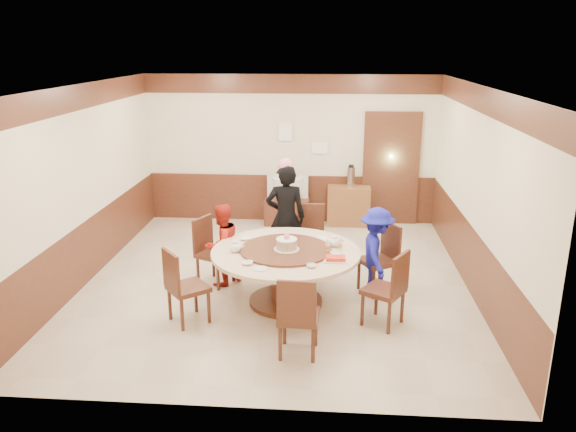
# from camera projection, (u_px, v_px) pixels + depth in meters

# --- Properties ---
(room) EXTENTS (6.00, 6.04, 2.84)m
(room) POSITION_uv_depth(u_px,v_px,m) (277.00, 210.00, 7.92)
(room) COLOR beige
(room) RESTS_ON ground
(banquet_table) EXTENTS (1.95, 1.95, 0.78)m
(banquet_table) POSITION_uv_depth(u_px,v_px,m) (286.00, 266.00, 7.38)
(banquet_table) COLOR #4B2417
(banquet_table) RESTS_ON ground
(chair_0) EXTENTS (0.61, 0.60, 0.97)m
(chair_0) POSITION_uv_depth(u_px,v_px,m) (378.00, 271.00, 7.82)
(chair_0) COLOR #4B2417
(chair_0) RESTS_ON ground
(chair_1) EXTENTS (0.45, 0.46, 0.97)m
(chair_1) POSITION_uv_depth(u_px,v_px,m) (310.00, 248.00, 8.67)
(chair_1) COLOR #4B2417
(chair_1) RESTS_ON ground
(chair_2) EXTENTS (0.59, 0.59, 0.97)m
(chair_2) POSITION_uv_depth(u_px,v_px,m) (214.00, 263.00, 8.09)
(chair_2) COLOR #4B2417
(chair_2) RESTS_ON ground
(chair_3) EXTENTS (0.62, 0.62, 0.97)m
(chair_3) POSITION_uv_depth(u_px,v_px,m) (187.00, 299.00, 6.95)
(chair_3) COLOR #4B2417
(chair_3) RESTS_ON ground
(chair_4) EXTENTS (0.46, 0.47, 0.97)m
(chair_4) POSITION_uv_depth(u_px,v_px,m) (298.00, 329.00, 6.22)
(chair_4) COLOR #4B2417
(chair_4) RESTS_ON ground
(chair_5) EXTENTS (0.61, 0.61, 0.97)m
(chair_5) POSITION_uv_depth(u_px,v_px,m) (385.00, 302.00, 6.88)
(chair_5) COLOR #4B2417
(chair_5) RESTS_ON ground
(person_standing) EXTENTS (0.63, 0.44, 1.64)m
(person_standing) POSITION_uv_depth(u_px,v_px,m) (286.00, 218.00, 8.47)
(person_standing) COLOR black
(person_standing) RESTS_ON ground
(person_red) EXTENTS (0.71, 0.74, 1.19)m
(person_red) POSITION_uv_depth(u_px,v_px,m) (222.00, 245.00, 7.98)
(person_red) COLOR #B22217
(person_red) RESTS_ON ground
(person_blue) EXTENTS (0.50, 0.83, 1.25)m
(person_blue) POSITION_uv_depth(u_px,v_px,m) (376.00, 253.00, 7.59)
(person_blue) COLOR #171993
(person_blue) RESTS_ON ground
(birthday_cake) EXTENTS (0.33, 0.33, 0.22)m
(birthday_cake) POSITION_uv_depth(u_px,v_px,m) (287.00, 244.00, 7.25)
(birthday_cake) COLOR white
(birthday_cake) RESTS_ON banquet_table
(teapot_left) EXTENTS (0.17, 0.15, 0.13)m
(teapot_left) POSITION_uv_depth(u_px,v_px,m) (235.00, 248.00, 7.25)
(teapot_left) COLOR white
(teapot_left) RESTS_ON banquet_table
(teapot_right) EXTENTS (0.17, 0.15, 0.13)m
(teapot_right) POSITION_uv_depth(u_px,v_px,m) (335.00, 242.00, 7.45)
(teapot_right) COLOR white
(teapot_right) RESTS_ON banquet_table
(bowl_0) EXTENTS (0.14, 0.14, 0.04)m
(bowl_0) POSITION_uv_depth(u_px,v_px,m) (245.00, 239.00, 7.71)
(bowl_0) COLOR white
(bowl_0) RESTS_ON banquet_table
(bowl_1) EXTENTS (0.12, 0.12, 0.04)m
(bowl_1) POSITION_uv_depth(u_px,v_px,m) (311.00, 266.00, 6.77)
(bowl_1) COLOR white
(bowl_1) RESTS_ON banquet_table
(bowl_2) EXTENTS (0.14, 0.14, 0.03)m
(bowl_2) POSITION_uv_depth(u_px,v_px,m) (247.00, 263.00, 6.86)
(bowl_2) COLOR white
(bowl_2) RESTS_ON banquet_table
(bowl_3) EXTENTS (0.15, 0.15, 0.05)m
(bowl_3) POSITION_uv_depth(u_px,v_px,m) (336.00, 254.00, 7.14)
(bowl_3) COLOR white
(bowl_3) RESTS_ON banquet_table
(saucer_near) EXTENTS (0.18, 0.18, 0.01)m
(saucer_near) POSITION_uv_depth(u_px,v_px,m) (261.00, 269.00, 6.72)
(saucer_near) COLOR white
(saucer_near) RESTS_ON banquet_table
(saucer_far) EXTENTS (0.18, 0.18, 0.01)m
(saucer_far) POSITION_uv_depth(u_px,v_px,m) (321.00, 238.00, 7.76)
(saucer_far) COLOR white
(saucer_far) RESTS_ON banquet_table
(shrimp_platter) EXTENTS (0.30, 0.20, 0.06)m
(shrimp_platter) POSITION_uv_depth(u_px,v_px,m) (336.00, 259.00, 6.96)
(shrimp_platter) COLOR white
(shrimp_platter) RESTS_ON banquet_table
(bottle_0) EXTENTS (0.06, 0.06, 0.16)m
(bottle_0) POSITION_uv_depth(u_px,v_px,m) (328.00, 247.00, 7.23)
(bottle_0) COLOR silver
(bottle_0) RESTS_ON banquet_table
(bottle_1) EXTENTS (0.06, 0.06, 0.16)m
(bottle_1) POSITION_uv_depth(u_px,v_px,m) (340.00, 245.00, 7.30)
(bottle_1) COLOR silver
(bottle_1) RESTS_ON banquet_table
(tv_stand) EXTENTS (0.85, 0.45, 0.50)m
(tv_stand) POSITION_uv_depth(u_px,v_px,m) (287.00, 211.00, 10.78)
(tv_stand) COLOR #4B2417
(tv_stand) RESTS_ON ground
(television) EXTENTS (0.79, 0.12, 0.45)m
(television) POSITION_uv_depth(u_px,v_px,m) (287.00, 187.00, 10.64)
(television) COLOR gray
(television) RESTS_ON tv_stand
(side_cabinet) EXTENTS (0.80, 0.40, 0.75)m
(side_cabinet) POSITION_uv_depth(u_px,v_px,m) (349.00, 206.00, 10.69)
(side_cabinet) COLOR brown
(side_cabinet) RESTS_ON ground
(thermos) EXTENTS (0.15, 0.15, 0.38)m
(thermos) POSITION_uv_depth(u_px,v_px,m) (351.00, 177.00, 10.52)
(thermos) COLOR silver
(thermos) RESTS_ON side_cabinet
(notice_left) EXTENTS (0.25, 0.00, 0.35)m
(notice_left) POSITION_uv_depth(u_px,v_px,m) (285.00, 132.00, 10.54)
(notice_left) COLOR white
(notice_left) RESTS_ON room
(notice_right) EXTENTS (0.30, 0.00, 0.22)m
(notice_right) POSITION_uv_depth(u_px,v_px,m) (320.00, 148.00, 10.58)
(notice_right) COLOR white
(notice_right) RESTS_ON room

